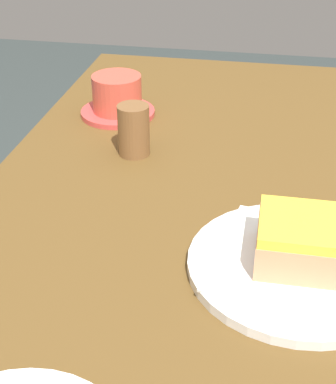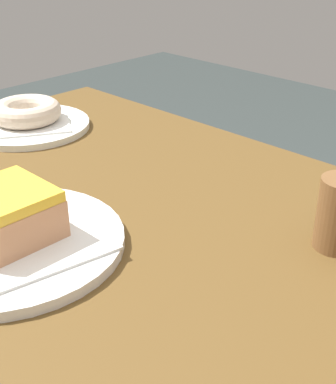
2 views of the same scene
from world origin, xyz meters
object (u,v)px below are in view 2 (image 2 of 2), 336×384
at_px(plate_glazed_square, 10,243).
at_px(plate_sugar_ring, 28,126).
at_px(donut_sugar_ring, 26,111).
at_px(donut_glazed_square, 5,214).

height_order(plate_glazed_square, plate_sugar_ring, plate_glazed_square).
bearing_deg(donut_sugar_ring, plate_glazed_square, -35.84).
relative_size(donut_glazed_square, plate_sugar_ring, 0.46).
bearing_deg(donut_glazed_square, donut_sugar_ring, 144.16).
xyz_separation_m(plate_sugar_ring, donut_sugar_ring, (-0.00, 0.00, 0.02)).
height_order(donut_glazed_square, plate_sugar_ring, donut_glazed_square).
distance_m(donut_glazed_square, donut_sugar_ring, 0.35).
relative_size(donut_glazed_square, donut_sugar_ring, 0.82).
height_order(plate_glazed_square, donut_sugar_ring, donut_sugar_ring).
bearing_deg(plate_glazed_square, donut_glazed_square, 0.00).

